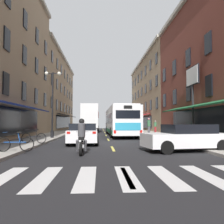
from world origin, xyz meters
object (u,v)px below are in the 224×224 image
Objects in this scene: sedan_far at (83,133)px; transit_bus at (120,121)px; billboard_sign at (193,85)px; bicycle_near at (34,138)px; pedestrian_mid at (149,126)px; bicycle_mid at (15,144)px; motorcycle_rider at (82,139)px; pedestrian_far at (155,126)px; street_lamp_twin at (53,101)px; sedan_mid at (186,137)px; box_truck at (90,118)px; sedan_near at (93,126)px.

transit_bus is at bearing 69.88° from sedan_far.
billboard_sign is 3.59× the size of bicycle_near.
transit_bus is at bearing 165.03° from pedestrian_mid.
transit_bus is 9.81m from sedan_far.
bicycle_near is at bearing 94.67° from bicycle_mid.
motorcycle_rider is 16.24m from pedestrian_mid.
motorcycle_rider is at bearing -139.62° from pedestrian_mid.
sedan_far is 3.00× the size of pedestrian_far.
pedestrian_mid is 0.32× the size of street_lamp_twin.
pedestrian_far reaches higher than bicycle_near.
billboard_sign reaches higher than bicycle_near.
bicycle_mid is 22.94m from pedestrian_far.
billboard_sign is at bearing -99.47° from pedestrian_mid.
pedestrian_far reaches higher than sedan_far.
sedan_mid is at bearing -120.93° from pedestrian_mid.
bicycle_near is 0.29× the size of street_lamp_twin.
street_lamp_twin is (-9.78, -5.59, 2.25)m from pedestrian_mid.
billboard_sign is at bearing -49.68° from transit_bus.
pedestrian_mid is at bearing 85.14° from sedan_mid.
transit_bus is 2.64× the size of sedan_far.
transit_bus is 7.47× the size of bicycle_near.
pedestrian_far reaches higher than bicycle_mid.
street_lamp_twin is at bearing 91.65° from bicycle_mid.
motorcycle_rider is (0.53, -23.42, -1.38)m from box_truck.
pedestrian_mid is (6.91, -19.62, 0.41)m from sedan_near.
bicycle_near is (-3.08, -1.06, -0.22)m from sedan_far.
billboard_sign is 18.39m from box_truck.
motorcycle_rider is 3.03m from bicycle_mid.
sedan_far is at bearing 93.06° from motorcycle_rider.
transit_bus reaches higher than pedestrian_far.
street_lamp_twin is at bearing 134.83° from sedan_mid.
billboard_sign is 12.20m from motorcycle_rider.
box_truck reaches higher than sedan_near.
pedestrian_mid is at bearing 66.44° from motorcycle_rider.
street_lamp_twin is (-0.27, 9.38, 2.84)m from bicycle_mid.
sedan_near is (-3.50, 20.29, -0.95)m from transit_bus.
bicycle_mid is (0.33, -4.08, 0.00)m from bicycle_near.
billboard_sign is at bearing 33.69° from bicycle_mid.
billboard_sign reaches higher than transit_bus.
bicycle_near is 4.09m from bicycle_mid.
billboard_sign is 0.48× the size of transit_bus.
street_lamp_twin reaches higher than transit_bus.
box_truck is 1.40× the size of street_lamp_twin.
sedan_far reaches higher than bicycle_near.
bicycle_near is at bearing 158.99° from sedan_mid.
sedan_near is at bearing 108.65° from billboard_sign.
bicycle_mid is (-2.61, -34.59, -0.19)m from sedan_near.
pedestrian_mid is at bearing -70.61° from sedan_near.
bicycle_mid is at bearing -113.13° from transit_bus.
box_truck reaches higher than sedan_mid.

